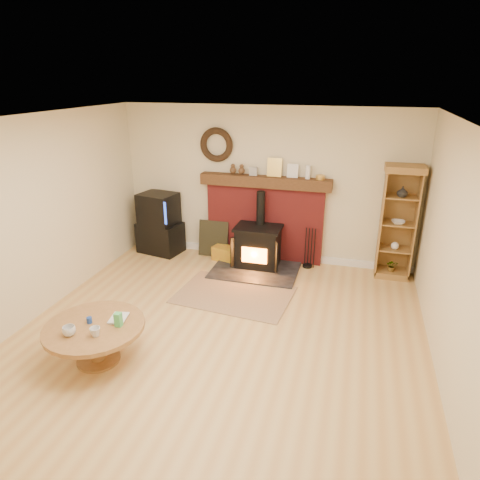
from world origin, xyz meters
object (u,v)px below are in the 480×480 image
(wood_stove, at_px, (258,248))
(tv_unit, at_px, (160,224))
(coffee_table, at_px, (95,332))
(curio_cabinet, at_px, (398,222))

(wood_stove, xyz_separation_m, tv_unit, (-1.86, 0.20, 0.18))
(coffee_table, bearing_deg, tv_unit, 102.89)
(tv_unit, height_order, curio_cabinet, curio_cabinet)
(curio_cabinet, distance_m, coffee_table, 4.66)
(coffee_table, bearing_deg, wood_stove, 68.94)
(curio_cabinet, bearing_deg, coffee_table, -135.48)
(wood_stove, distance_m, curio_cabinet, 2.25)
(tv_unit, distance_m, coffee_table, 3.25)
(curio_cabinet, xyz_separation_m, coffee_table, (-3.30, -3.24, -0.53))
(wood_stove, height_order, coffee_table, wood_stove)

